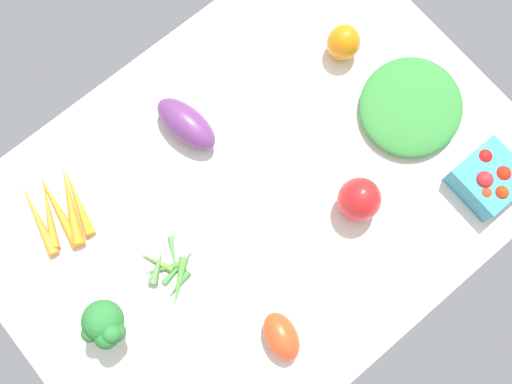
# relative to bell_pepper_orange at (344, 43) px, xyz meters

# --- Properties ---
(tablecloth) EXTENTS (1.04, 0.76, 0.02)m
(tablecloth) POSITION_rel_bell_pepper_orange_xyz_m (0.33, 0.12, -0.05)
(tablecloth) COLOR silver
(tablecloth) RESTS_ON ground
(bell_pepper_orange) EXTENTS (0.07, 0.07, 0.08)m
(bell_pepper_orange) POSITION_rel_bell_pepper_orange_xyz_m (0.00, 0.00, 0.00)
(bell_pepper_orange) COLOR orange
(bell_pepper_orange) RESTS_ON tablecloth
(okra_pile) EXTENTS (0.11, 0.14, 0.02)m
(okra_pile) POSITION_rel_bell_pepper_orange_xyz_m (0.55, 0.13, -0.03)
(okra_pile) COLOR #4F7D3F
(okra_pile) RESTS_ON tablecloth
(broccoli_head) EXTENTS (0.08, 0.09, 0.11)m
(broccoli_head) POSITION_rel_bell_pepper_orange_xyz_m (0.69, 0.14, 0.03)
(broccoli_head) COLOR #9DC287
(broccoli_head) RESTS_ON tablecloth
(leafy_greens_clump) EXTENTS (0.28, 0.27, 0.04)m
(leafy_greens_clump) POSITION_rel_bell_pepper_orange_xyz_m (-0.02, 0.18, -0.02)
(leafy_greens_clump) COLOR #317D34
(leafy_greens_clump) RESTS_ON tablecloth
(berry_basket) EXTENTS (0.11, 0.11, 0.08)m
(berry_basket) POSITION_rel_bell_pepper_orange_xyz_m (-0.03, 0.39, -0.01)
(berry_basket) COLOR teal
(berry_basket) RESTS_ON tablecloth
(bell_pepper_red) EXTENTS (0.09, 0.09, 0.10)m
(bell_pepper_red) POSITION_rel_bell_pepper_orange_xyz_m (0.20, 0.26, 0.01)
(bell_pepper_red) COLOR red
(bell_pepper_red) RESTS_ON tablecloth
(carrot_bunch) EXTENTS (0.14, 0.18, 0.03)m
(carrot_bunch) POSITION_rel_bell_pepper_orange_xyz_m (0.64, -0.10, -0.03)
(carrot_bunch) COLOR orange
(carrot_bunch) RESTS_ON tablecloth
(eggplant) EXTENTS (0.09, 0.15, 0.07)m
(eggplant) POSITION_rel_bell_pepper_orange_xyz_m (0.35, -0.07, -0.01)
(eggplant) COLOR #65316C
(eggplant) RESTS_ON tablecloth
(roma_tomato) EXTENTS (0.08, 0.10, 0.06)m
(roma_tomato) POSITION_rel_bell_pepper_orange_xyz_m (0.47, 0.36, -0.01)
(roma_tomato) COLOR #D3431C
(roma_tomato) RESTS_ON tablecloth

